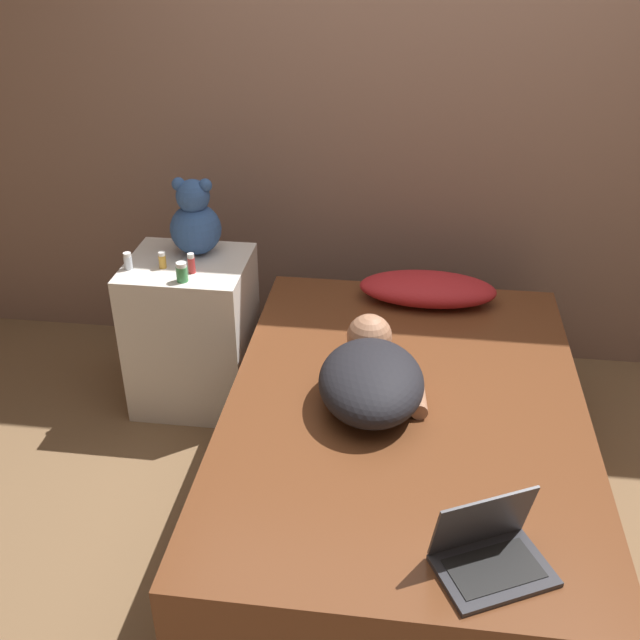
{
  "coord_description": "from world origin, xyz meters",
  "views": [
    {
      "loc": [
        -0.02,
        -2.19,
        2.12
      ],
      "look_at": [
        -0.34,
        0.24,
        0.69
      ],
      "focal_mm": 42.0,
      "sensor_mm": 36.0,
      "label": 1
    }
  ],
  "objects_px": {
    "bottle_clear": "(128,261)",
    "bottle_red": "(191,263)",
    "bottle_amber": "(162,260)",
    "person_lying": "(372,375)",
    "bottle_green": "(182,272)",
    "pillow": "(428,289)",
    "laptop": "(490,552)",
    "teddy_bear": "(195,221)"
  },
  "relations": [
    {
      "from": "bottle_red",
      "to": "bottle_amber",
      "type": "bearing_deg",
      "value": 167.73
    },
    {
      "from": "bottle_green",
      "to": "laptop",
      "type": "bearing_deg",
      "value": -44.49
    },
    {
      "from": "teddy_bear",
      "to": "bottle_clear",
      "type": "distance_m",
      "value": 0.34
    },
    {
      "from": "laptop",
      "to": "teddy_bear",
      "type": "relative_size",
      "value": 1.05
    },
    {
      "from": "pillow",
      "to": "laptop",
      "type": "xyz_separation_m",
      "value": [
        0.18,
        -1.48,
        -0.02
      ]
    },
    {
      "from": "person_lying",
      "to": "bottle_red",
      "type": "xyz_separation_m",
      "value": [
        -0.8,
        0.52,
        0.14
      ]
    },
    {
      "from": "person_lying",
      "to": "bottle_green",
      "type": "distance_m",
      "value": 0.93
    },
    {
      "from": "person_lying",
      "to": "teddy_bear",
      "type": "relative_size",
      "value": 1.95
    },
    {
      "from": "bottle_clear",
      "to": "bottle_red",
      "type": "xyz_separation_m",
      "value": [
        0.28,
        -0.0,
        0.01
      ]
    },
    {
      "from": "bottle_amber",
      "to": "bottle_green",
      "type": "height_order",
      "value": "bottle_green"
    },
    {
      "from": "pillow",
      "to": "laptop",
      "type": "distance_m",
      "value": 1.49
    },
    {
      "from": "bottle_green",
      "to": "person_lying",
      "type": "bearing_deg",
      "value": -28.1
    },
    {
      "from": "laptop",
      "to": "teddy_bear",
      "type": "bearing_deg",
      "value": 103.15
    },
    {
      "from": "pillow",
      "to": "bottle_red",
      "type": "bearing_deg",
      "value": -166.64
    },
    {
      "from": "laptop",
      "to": "bottle_green",
      "type": "bearing_deg",
      "value": 108.94
    },
    {
      "from": "person_lying",
      "to": "bottle_green",
      "type": "xyz_separation_m",
      "value": [
        -0.81,
        0.43,
        0.14
      ]
    },
    {
      "from": "pillow",
      "to": "person_lying",
      "type": "xyz_separation_m",
      "value": [
        -0.19,
        -0.75,
        0.03
      ]
    },
    {
      "from": "laptop",
      "to": "bottle_green",
      "type": "height_order",
      "value": "bottle_green"
    },
    {
      "from": "person_lying",
      "to": "bottle_clear",
      "type": "height_order",
      "value": "bottle_clear"
    },
    {
      "from": "teddy_bear",
      "to": "bottle_green",
      "type": "height_order",
      "value": "teddy_bear"
    },
    {
      "from": "bottle_green",
      "to": "bottle_amber",
      "type": "bearing_deg",
      "value": 137.21
    },
    {
      "from": "teddy_bear",
      "to": "bottle_red",
      "type": "xyz_separation_m",
      "value": [
        0.03,
        -0.2,
        -0.11
      ]
    },
    {
      "from": "bottle_green",
      "to": "bottle_red",
      "type": "bearing_deg",
      "value": 77.93
    },
    {
      "from": "laptop",
      "to": "bottle_red",
      "type": "xyz_separation_m",
      "value": [
        -1.17,
        1.25,
        0.19
      ]
    },
    {
      "from": "laptop",
      "to": "bottle_red",
      "type": "bearing_deg",
      "value": 106.61
    },
    {
      "from": "pillow",
      "to": "bottle_red",
      "type": "xyz_separation_m",
      "value": [
        -0.99,
        -0.24,
        0.18
      ]
    },
    {
      "from": "person_lying",
      "to": "laptop",
      "type": "height_order",
      "value": "laptop"
    },
    {
      "from": "person_lying",
      "to": "laptop",
      "type": "xyz_separation_m",
      "value": [
        0.37,
        -0.73,
        -0.05
      ]
    },
    {
      "from": "bottle_amber",
      "to": "bottle_red",
      "type": "xyz_separation_m",
      "value": [
        0.14,
        -0.03,
        0.01
      ]
    },
    {
      "from": "bottle_amber",
      "to": "person_lying",
      "type": "bearing_deg",
      "value": -30.28
    },
    {
      "from": "bottle_clear",
      "to": "bottle_green",
      "type": "relative_size",
      "value": 0.89
    },
    {
      "from": "bottle_red",
      "to": "bottle_clear",
      "type": "bearing_deg",
      "value": 179.95
    },
    {
      "from": "person_lying",
      "to": "bottle_green",
      "type": "relative_size",
      "value": 8.01
    },
    {
      "from": "laptop",
      "to": "bottle_green",
      "type": "distance_m",
      "value": 1.67
    },
    {
      "from": "bottle_amber",
      "to": "bottle_green",
      "type": "relative_size",
      "value": 0.88
    },
    {
      "from": "bottle_clear",
      "to": "bottle_red",
      "type": "distance_m",
      "value": 0.28
    },
    {
      "from": "bottle_green",
      "to": "bottle_clear",
      "type": "bearing_deg",
      "value": 162.74
    },
    {
      "from": "bottle_clear",
      "to": "person_lying",
      "type": "bearing_deg",
      "value": -25.64
    },
    {
      "from": "teddy_bear",
      "to": "bottle_clear",
      "type": "height_order",
      "value": "teddy_bear"
    },
    {
      "from": "pillow",
      "to": "bottle_amber",
      "type": "relative_size",
      "value": 8.21
    },
    {
      "from": "bottle_clear",
      "to": "bottle_green",
      "type": "xyz_separation_m",
      "value": [
        0.26,
        -0.08,
        0.0
      ]
    },
    {
      "from": "pillow",
      "to": "teddy_bear",
      "type": "distance_m",
      "value": 1.06
    }
  ]
}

